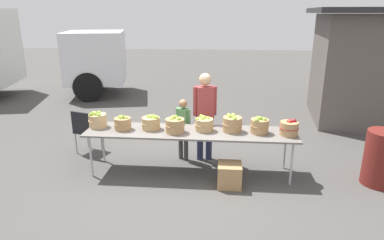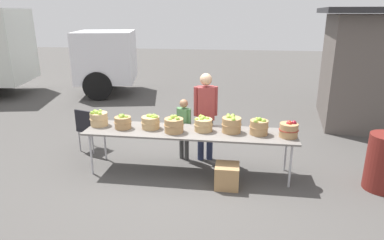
% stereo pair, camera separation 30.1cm
% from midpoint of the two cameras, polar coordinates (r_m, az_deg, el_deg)
% --- Properties ---
extents(ground_plane, '(40.00, 40.00, 0.00)m').
position_cam_midpoint_polar(ground_plane, '(5.92, 1.05, -8.76)').
color(ground_plane, '#474442').
extents(market_table, '(3.50, 0.76, 0.75)m').
position_cam_midpoint_polar(market_table, '(5.64, 1.10, -2.21)').
color(market_table, slate).
rests_on(market_table, ground).
extents(apple_basket_green_0, '(0.32, 0.32, 0.29)m').
position_cam_midpoint_polar(apple_basket_green_0, '(6.05, -14.08, 0.23)').
color(apple_basket_green_0, tan).
rests_on(apple_basket_green_0, market_table).
extents(apple_basket_green_1, '(0.30, 0.30, 0.26)m').
position_cam_midpoint_polar(apple_basket_green_1, '(5.82, -10.15, -0.33)').
color(apple_basket_green_1, '#A87F51').
rests_on(apple_basket_green_1, market_table).
extents(apple_basket_green_2, '(0.32, 0.32, 0.25)m').
position_cam_midpoint_polar(apple_basket_green_2, '(5.75, -5.49, -0.33)').
color(apple_basket_green_2, tan).
rests_on(apple_basket_green_2, market_table).
extents(apple_basket_green_3, '(0.33, 0.33, 0.29)m').
position_cam_midpoint_polar(apple_basket_green_3, '(5.55, -1.53, -0.83)').
color(apple_basket_green_3, '#A87F51').
rests_on(apple_basket_green_3, market_table).
extents(apple_basket_green_4, '(0.32, 0.32, 0.25)m').
position_cam_midpoint_polar(apple_basket_green_4, '(5.62, 3.45, -0.72)').
color(apple_basket_green_4, tan).
rests_on(apple_basket_green_4, market_table).
extents(apple_basket_green_5, '(0.33, 0.33, 0.30)m').
position_cam_midpoint_polar(apple_basket_green_5, '(5.60, 8.21, -0.73)').
color(apple_basket_green_5, '#A87F51').
rests_on(apple_basket_green_5, market_table).
extents(apple_basket_green_6, '(0.31, 0.31, 0.29)m').
position_cam_midpoint_polar(apple_basket_green_6, '(5.59, 12.75, -1.09)').
color(apple_basket_green_6, '#A87F51').
rests_on(apple_basket_green_6, market_table).
extents(apple_basket_red_0, '(0.31, 0.31, 0.27)m').
position_cam_midpoint_polar(apple_basket_red_0, '(5.59, 17.50, -1.59)').
color(apple_basket_red_0, '#A87F51').
rests_on(apple_basket_red_0, market_table).
extents(vendor_adult, '(0.42, 0.28, 1.63)m').
position_cam_midpoint_polar(vendor_adult, '(6.08, 3.73, 1.64)').
color(vendor_adult, '#262D4C').
rests_on(vendor_adult, ground).
extents(child_customer, '(0.28, 0.23, 1.16)m').
position_cam_midpoint_polar(child_customer, '(6.17, 0.02, -0.78)').
color(child_customer, '#3F3F3F').
rests_on(child_customer, ground).
extents(folding_chair, '(0.50, 0.50, 0.86)m').
position_cam_midpoint_polar(folding_chair, '(6.86, -15.88, -1.08)').
color(folding_chair, black).
rests_on(folding_chair, ground).
extents(produce_crate, '(0.37, 0.37, 0.37)m').
position_cam_midpoint_polar(produce_crate, '(5.42, 7.52, -9.35)').
color(produce_crate, '#A87F51').
rests_on(produce_crate, ground).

